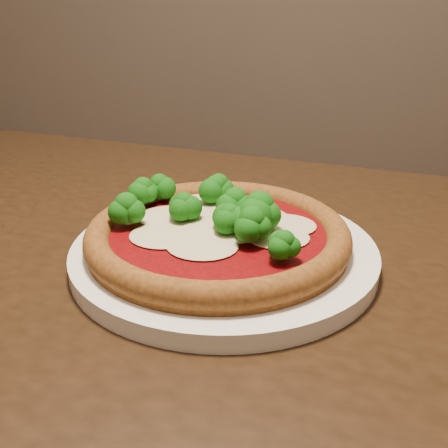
# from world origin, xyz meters

# --- Properties ---
(dining_table) EXTENTS (1.35, 1.01, 0.75)m
(dining_table) POSITION_xyz_m (0.22, -0.21, 0.65)
(dining_table) COLOR black
(dining_table) RESTS_ON floor
(plate) EXTENTS (0.31, 0.31, 0.02)m
(plate) POSITION_xyz_m (0.25, -0.18, 0.76)
(plate) COLOR white
(plate) RESTS_ON dining_table
(pizza) EXTENTS (0.27, 0.27, 0.06)m
(pizza) POSITION_xyz_m (0.24, -0.17, 0.78)
(pizza) COLOR brown
(pizza) RESTS_ON plate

